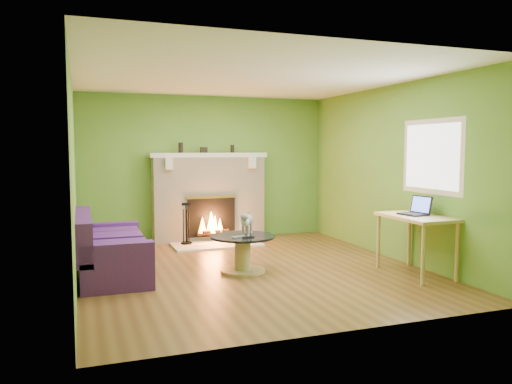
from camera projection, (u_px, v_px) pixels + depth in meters
floor at (251, 269)px, 6.86m from camera, size 5.00×5.00×0.00m
ceiling at (251, 77)px, 6.63m from camera, size 5.00×5.00×0.00m
wall_back at (206, 168)px, 9.09m from camera, size 5.00×0.00×5.00m
wall_front at (342, 189)px, 4.39m from camera, size 5.00×0.00×5.00m
wall_left at (74, 178)px, 5.99m from camera, size 0.00×5.00×5.00m
wall_right at (392, 172)px, 7.49m from camera, size 0.00×5.00×5.00m
window_frame at (432, 156)px, 6.62m from camera, size 0.00×1.20×1.20m
window_pane at (431, 156)px, 6.62m from camera, size 0.00×1.06×1.06m
fireplace at (209, 198)px, 8.96m from camera, size 2.10×0.46×1.58m
hearth at (217, 244)px, 8.54m from camera, size 1.50×0.75×0.03m
mantel at (209, 155)px, 8.88m from camera, size 2.10×0.28×0.08m
sofa at (108, 251)px, 6.50m from camera, size 0.87×1.84×0.83m
coffee_table at (243, 251)px, 6.71m from camera, size 0.87×0.87×0.49m
desk at (416, 223)px, 6.51m from camera, size 0.61×1.06×0.78m
cat at (247, 223)px, 6.75m from camera, size 0.42×0.56×0.33m
remote_silver at (238, 237)px, 6.54m from camera, size 0.18×0.08×0.02m
remote_black at (248, 237)px, 6.52m from camera, size 0.16×0.06×0.02m
laptop at (413, 206)px, 6.53m from camera, size 0.35×0.38×0.25m
fire_tools at (186, 223)px, 8.49m from camera, size 0.19×0.19×0.71m
mantel_vase_left at (181, 148)px, 8.73m from camera, size 0.08×0.08×0.18m
mantel_vase_right at (232, 149)px, 9.04m from camera, size 0.07×0.07×0.14m
mantel_box at (204, 150)px, 8.87m from camera, size 0.12×0.08×0.10m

